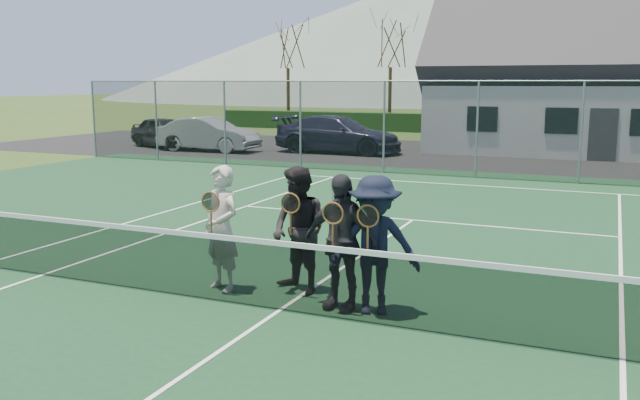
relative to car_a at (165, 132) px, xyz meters
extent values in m
plane|color=#2D4518|center=(14.86, 2.08, -0.71)|extent=(220.00, 220.00, 0.00)
cube|color=#14381E|center=(14.86, -17.92, -0.70)|extent=(30.00, 30.00, 0.02)
cube|color=black|center=(10.86, 2.08, -0.70)|extent=(40.00, 12.00, 0.01)
cube|color=black|center=(14.86, 14.08, -0.16)|extent=(40.00, 1.20, 1.10)
cone|color=slate|center=(-10.14, 77.08, 8.29)|extent=(110.00, 110.00, 18.00)
imported|color=black|center=(0.00, 0.00, 0.00)|extent=(4.46, 3.24, 1.41)
imported|color=#92939A|center=(2.67, -0.55, 0.02)|extent=(4.45, 1.63, 1.46)
imported|color=black|center=(8.09, 0.99, 0.08)|extent=(5.44, 2.30, 1.57)
cube|color=white|center=(14.86, -6.03, -0.68)|extent=(10.97, 0.06, 0.01)
cube|color=white|center=(10.74, -17.92, -0.68)|extent=(0.06, 23.77, 0.01)
cube|color=white|center=(18.97, -17.92, -0.68)|extent=(0.06, 23.77, 0.01)
cube|color=white|center=(14.86, -11.52, -0.68)|extent=(8.23, 0.06, 0.01)
cube|color=white|center=(14.86, -17.92, -0.68)|extent=(0.06, 12.80, 0.01)
cube|color=black|center=(14.86, -17.92, -0.23)|extent=(11.60, 0.02, 0.88)
cube|color=white|center=(14.86, -17.92, 0.22)|extent=(11.60, 0.03, 0.07)
cylinder|color=slate|center=(-0.14, -4.42, 0.79)|extent=(0.07, 0.07, 3.00)
cylinder|color=slate|center=(2.86, -4.42, 0.79)|extent=(0.07, 0.07, 3.00)
cylinder|color=slate|center=(5.86, -4.42, 0.79)|extent=(0.07, 0.07, 3.00)
cylinder|color=slate|center=(8.86, -4.42, 0.79)|extent=(0.07, 0.07, 3.00)
cylinder|color=slate|center=(11.86, -4.42, 0.79)|extent=(0.07, 0.07, 3.00)
cylinder|color=slate|center=(14.86, -4.42, 0.79)|extent=(0.07, 0.07, 3.00)
cylinder|color=slate|center=(17.86, -4.42, 0.79)|extent=(0.07, 0.07, 3.00)
cube|color=black|center=(14.86, -4.42, 0.79)|extent=(30.00, 0.03, 3.00)
cylinder|color=slate|center=(14.86, -4.42, 2.29)|extent=(30.00, 0.04, 0.04)
cube|color=silver|center=(18.86, 6.08, 0.69)|extent=(15.00, 8.00, 2.80)
pyramid|color=#2D2D33|center=(18.86, 6.08, 4.94)|extent=(15.60, 8.20, 4.10)
cube|color=#2D2D33|center=(18.36, 2.06, 0.29)|extent=(1.00, 0.06, 2.00)
cube|color=black|center=(13.86, 2.06, 0.79)|extent=(1.20, 0.06, 1.00)
cube|color=black|center=(16.86, 2.06, 0.79)|extent=(1.20, 0.06, 1.00)
cylinder|color=#382614|center=(-1.14, 15.08, 1.22)|extent=(0.22, 0.22, 3.85)
cylinder|color=#372614|center=(5.86, 15.08, 1.22)|extent=(0.22, 0.22, 3.85)
cylinder|color=#382014|center=(16.86, 15.08, 1.22)|extent=(0.22, 0.22, 3.85)
imported|color=beige|center=(13.69, -17.40, 0.21)|extent=(0.77, 0.65, 1.80)
torus|color=brown|center=(13.69, -17.67, 0.64)|extent=(0.29, 0.02, 0.29)
cylinder|color=black|center=(13.69, -17.67, 0.64)|extent=(0.25, 0.00, 0.25)
cylinder|color=brown|center=(13.69, -17.67, 0.36)|extent=(0.03, 0.03, 0.32)
imported|color=black|center=(14.75, -17.06, 0.21)|extent=(1.08, 0.99, 1.80)
torus|color=brown|center=(14.75, -17.33, 0.64)|extent=(0.29, 0.02, 0.29)
cylinder|color=black|center=(14.75, -17.33, 0.64)|extent=(0.25, 0.00, 0.25)
cylinder|color=brown|center=(14.75, -17.33, 0.36)|extent=(0.03, 0.03, 0.32)
imported|color=#25262A|center=(15.54, -17.49, 0.21)|extent=(1.10, 0.56, 1.80)
torus|color=brown|center=(15.54, -17.76, 0.64)|extent=(0.29, 0.02, 0.29)
cylinder|color=black|center=(15.54, -17.76, 0.64)|extent=(0.25, 0.00, 0.25)
cylinder|color=brown|center=(15.54, -17.76, 0.36)|extent=(0.03, 0.03, 0.32)
imported|color=black|center=(16.01, -17.48, 0.21)|extent=(1.33, 1.04, 1.80)
torus|color=brown|center=(16.01, -17.75, 0.64)|extent=(0.29, 0.02, 0.29)
cylinder|color=black|center=(16.01, -17.75, 0.64)|extent=(0.25, 0.00, 0.25)
cylinder|color=brown|center=(16.01, -17.75, 0.36)|extent=(0.03, 0.03, 0.32)
camera|label=1|loc=(18.71, -25.48, 2.28)|focal=38.00mm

